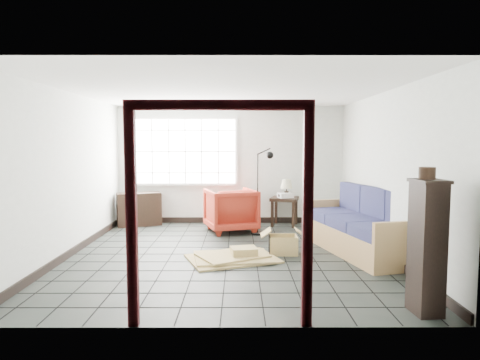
{
  "coord_description": "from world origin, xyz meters",
  "views": [
    {
      "loc": [
        0.19,
        -6.78,
        1.8
      ],
      "look_at": [
        0.2,
        0.3,
        1.18
      ],
      "focal_mm": 32.0,
      "sensor_mm": 36.0,
      "label": 1
    }
  ],
  "objects_px": {
    "futon_sofa": "(363,229)",
    "side_table": "(284,202)",
    "tall_shelf": "(427,246)",
    "armchair": "(231,208)"
  },
  "relations": [
    {
      "from": "futon_sofa",
      "to": "side_table",
      "type": "bearing_deg",
      "value": 100.63
    },
    {
      "from": "side_table",
      "to": "tall_shelf",
      "type": "height_order",
      "value": "tall_shelf"
    },
    {
      "from": "futon_sofa",
      "to": "side_table",
      "type": "xyz_separation_m",
      "value": [
        -1.05,
        2.26,
        0.13
      ]
    },
    {
      "from": "futon_sofa",
      "to": "armchair",
      "type": "height_order",
      "value": "futon_sofa"
    },
    {
      "from": "tall_shelf",
      "to": "futon_sofa",
      "type": "bearing_deg",
      "value": 83.26
    },
    {
      "from": "armchair",
      "to": "tall_shelf",
      "type": "bearing_deg",
      "value": 99.13
    },
    {
      "from": "futon_sofa",
      "to": "side_table",
      "type": "height_order",
      "value": "futon_sofa"
    },
    {
      "from": "futon_sofa",
      "to": "tall_shelf",
      "type": "bearing_deg",
      "value": -105.92
    },
    {
      "from": "side_table",
      "to": "armchair",
      "type": "bearing_deg",
      "value": -152.34
    },
    {
      "from": "side_table",
      "to": "tall_shelf",
      "type": "distance_m",
      "value": 4.9
    }
  ]
}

